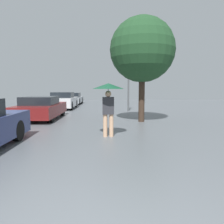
{
  "coord_description": "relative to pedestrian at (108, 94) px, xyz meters",
  "views": [
    {
      "loc": [
        0.13,
        -1.59,
        1.59
      ],
      "look_at": [
        0.3,
        5.52,
        0.82
      ],
      "focal_mm": 35.0,
      "sensor_mm": 36.0,
      "label": 1
    }
  ],
  "objects": [
    {
      "name": "pedestrian",
      "position": [
        0.0,
        0.0,
        0.0
      ],
      "size": [
        1.04,
        1.04,
        1.76
      ],
      "color": "tan",
      "rests_on": "ground_plane"
    },
    {
      "name": "parked_car_second",
      "position": [
        -3.5,
        4.39,
        -0.85
      ],
      "size": [
        1.87,
        4.21,
        1.17
      ],
      "color": "maroon",
      "rests_on": "ground_plane"
    },
    {
      "name": "parked_car_third",
      "position": [
        -3.48,
        10.14,
        -0.8
      ],
      "size": [
        1.79,
        3.89,
        1.3
      ],
      "color": "silver",
      "rests_on": "ground_plane"
    },
    {
      "name": "parked_car_farthest",
      "position": [
        -3.53,
        15.16,
        -0.86
      ],
      "size": [
        1.75,
        4.14,
        1.16
      ],
      "color": "#9EA3A8",
      "rests_on": "ground_plane"
    },
    {
      "name": "tree",
      "position": [
        1.61,
        3.26,
        1.96
      ],
      "size": [
        3.03,
        3.03,
        4.9
      ],
      "color": "#38281E",
      "rests_on": "ground_plane"
    },
    {
      "name": "street_lamp",
      "position": [
        1.45,
        8.04,
        1.07
      ],
      "size": [
        0.29,
        0.29,
        3.96
      ],
      "color": "#515456",
      "rests_on": "ground_plane"
    }
  ]
}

